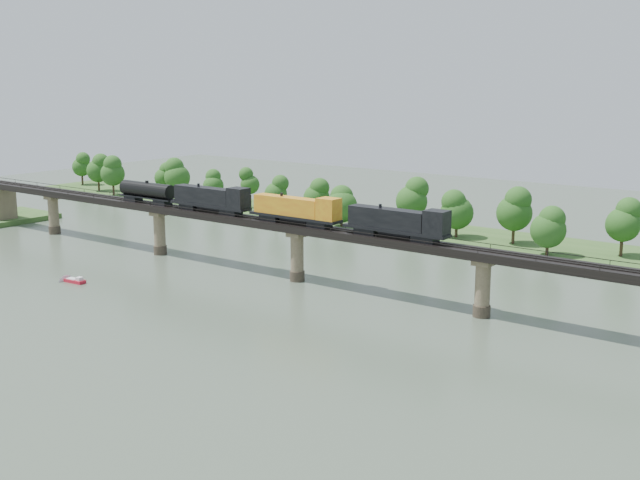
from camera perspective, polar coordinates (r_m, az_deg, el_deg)
The scene contains 7 objects.
ground at distance 138.55m, azimuth -9.42°, elevation -5.38°, with size 400.00×400.00×0.00m, color #3D4C3C.
far_bank at distance 204.43m, azimuth 8.02°, elevation 0.45°, with size 300.00×24.00×1.60m, color #2F5120.
bridge at distance 158.53m, azimuth -1.64°, elevation -1.00°, with size 236.00×30.00×11.50m.
bridge_superstructure at distance 157.26m, azimuth -1.65°, elevation 1.25°, with size 220.00×4.90×0.75m.
far_treeline at distance 203.27m, azimuth 5.45°, elevation 2.74°, with size 289.06×17.54×13.60m.
freight_train at distance 161.93m, azimuth -3.90°, elevation 2.43°, with size 84.98×3.31×5.85m.
motorboat at distance 165.40m, azimuth -17.01°, elevation -2.77°, with size 4.71×2.01×1.29m.
Camera 1 is at (96.56, -90.80, 40.36)m, focal length 45.00 mm.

